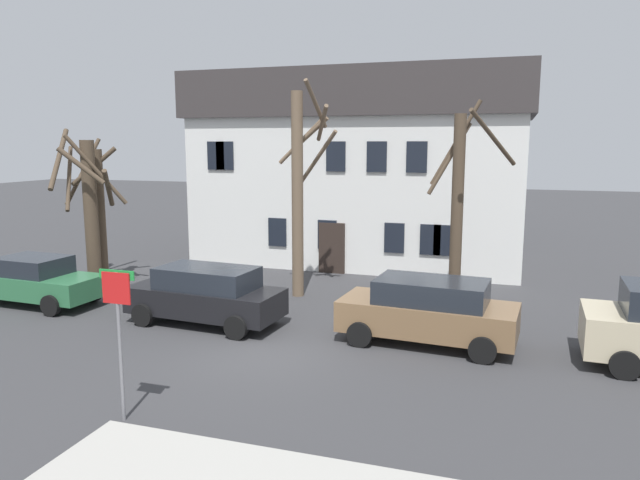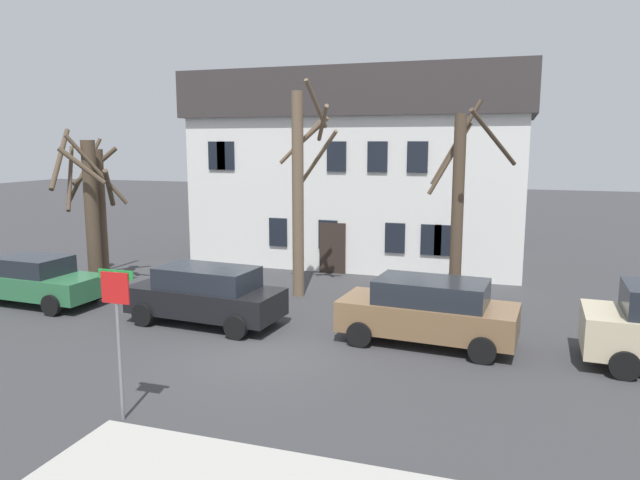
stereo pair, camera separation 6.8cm
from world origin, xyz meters
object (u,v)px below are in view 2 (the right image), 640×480
at_px(car_black_wagon, 206,294).
at_px(street_sign_pole, 117,317).
at_px(tree_bare_mid, 91,207).
at_px(tree_bare_end, 459,204).
at_px(car_green_sedan, 35,280).
at_px(building_main, 363,167).
at_px(bicycle_leaning, 203,291).
at_px(tree_bare_far, 300,186).
at_px(tree_bare_near, 98,209).
at_px(car_brown_wagon, 428,310).

xyz_separation_m(car_black_wagon, street_sign_pole, (1.51, -6.04, 1.18)).
height_order(car_black_wagon, street_sign_pole, street_sign_pole).
bearing_deg(tree_bare_mid, tree_bare_end, 4.94).
height_order(car_green_sedan, car_black_wagon, car_black_wagon).
height_order(building_main, bicycle_leaning, building_main).
distance_m(building_main, tree_bare_far, 7.43).
distance_m(tree_bare_mid, bicycle_leaning, 5.57).
distance_m(tree_bare_near, car_green_sedan, 3.86).
height_order(tree_bare_near, car_brown_wagon, tree_bare_near).
bearing_deg(building_main, tree_bare_end, -56.55).
bearing_deg(tree_bare_far, building_main, 87.12).
bearing_deg(car_green_sedan, street_sign_pole, -37.76).
bearing_deg(tree_bare_end, tree_bare_mid, -175.06).
bearing_deg(street_sign_pole, car_brown_wagon, 51.57).
xyz_separation_m(car_black_wagon, bicycle_leaning, (-1.35, 2.16, -0.53)).
bearing_deg(tree_bare_far, tree_bare_mid, -170.63).
bearing_deg(street_sign_pole, bicycle_leaning, 109.17).
xyz_separation_m(building_main, street_sign_pole, (-0.39, -17.49, -2.18)).
height_order(tree_bare_far, car_black_wagon, tree_bare_far).
xyz_separation_m(tree_bare_end, car_black_wagon, (-6.89, -3.89, -2.52)).
xyz_separation_m(car_green_sedan, bicycle_leaning, (5.19, 1.97, -0.44)).
height_order(tree_bare_mid, car_green_sedan, tree_bare_mid).
height_order(car_green_sedan, bicycle_leaning, car_green_sedan).
distance_m(tree_bare_end, car_green_sedan, 14.17).
height_order(car_green_sedan, street_sign_pole, street_sign_pole).
height_order(tree_bare_mid, car_brown_wagon, tree_bare_mid).
relative_size(tree_bare_mid, street_sign_pole, 1.97).
relative_size(tree_bare_end, car_green_sedan, 1.40).
distance_m(building_main, tree_bare_end, 9.09).
xyz_separation_m(tree_bare_mid, car_brown_wagon, (12.73, -2.49, -2.08)).
xyz_separation_m(car_green_sedan, car_brown_wagon, (13.05, 0.08, 0.11)).
bearing_deg(bicycle_leaning, building_main, 70.76).
xyz_separation_m(tree_bare_near, car_brown_wagon, (12.99, -3.20, -1.93)).
height_order(building_main, car_black_wagon, building_main).
distance_m(building_main, car_black_wagon, 12.08).
distance_m(tree_bare_far, car_green_sedan, 9.44).
relative_size(building_main, car_brown_wagon, 3.08).
bearing_deg(tree_bare_end, car_black_wagon, -150.51).
distance_m(tree_bare_far, tree_bare_end, 5.38).
bearing_deg(tree_bare_far, car_brown_wagon, -37.05).
xyz_separation_m(building_main, car_green_sedan, (-8.44, -11.26, -3.45)).
height_order(building_main, tree_bare_mid, building_main).
xyz_separation_m(street_sign_pole, bicycle_leaning, (-2.85, 8.20, -1.71)).
bearing_deg(building_main, street_sign_pole, -91.28).
relative_size(car_black_wagon, car_brown_wagon, 0.99).
bearing_deg(bicycle_leaning, tree_bare_far, 33.22).
distance_m(tree_bare_mid, car_green_sedan, 3.39).
bearing_deg(tree_bare_end, street_sign_pole, -118.43).
bearing_deg(tree_bare_near, street_sign_pole, -49.99).
xyz_separation_m(tree_bare_end, bicycle_leaning, (-8.23, -1.73, -3.05)).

